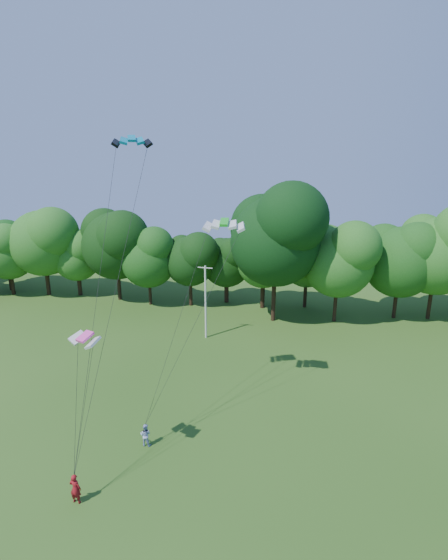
# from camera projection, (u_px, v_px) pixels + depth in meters

# --- Properties ---
(utility_pole) EXTENTS (1.57, 0.22, 7.84)m
(utility_pole) POSITION_uv_depth(u_px,v_px,m) (206.00, 301.00, 45.15)
(utility_pole) COLOR silver
(utility_pole) RESTS_ON ground
(kite_flyer_left) EXTENTS (0.70, 0.49, 1.84)m
(kite_flyer_left) POSITION_uv_depth(u_px,v_px,m) (75.00, 489.00, 24.25)
(kite_flyer_left) COLOR maroon
(kite_flyer_left) RESTS_ON ground
(kite_flyer_right) EXTENTS (0.80, 0.64, 1.58)m
(kite_flyer_right) POSITION_uv_depth(u_px,v_px,m) (145.00, 435.00, 29.08)
(kite_flyer_right) COLOR #A1B1E0
(kite_flyer_right) RESTS_ON ground
(kite_teal) EXTENTS (2.68, 1.98, 0.47)m
(kite_teal) POSITION_uv_depth(u_px,v_px,m) (132.00, 138.00, 27.46)
(kite_teal) COLOR #05799D
(kite_teal) RESTS_ON ground
(kite_green) EXTENTS (2.97, 1.57, 0.46)m
(kite_green) POSITION_uv_depth(u_px,v_px,m) (224.00, 222.00, 30.28)
(kite_green) COLOR green
(kite_green) RESTS_ON ground
(kite_pink) EXTENTS (2.06, 1.52, 0.42)m
(kite_pink) POSITION_uv_depth(u_px,v_px,m) (85.00, 337.00, 24.47)
(kite_pink) COLOR #FF46B0
(kite_pink) RESTS_ON ground
(tree_back_west) EXTENTS (7.89, 7.89, 11.47)m
(tree_back_west) POSITION_uv_depth(u_px,v_px,m) (4.00, 240.00, 60.18)
(tree_back_west) COLOR black
(tree_back_west) RESTS_ON ground
(tree_back_center) EXTENTS (11.09, 11.09, 16.14)m
(tree_back_center) POSITION_uv_depth(u_px,v_px,m) (276.00, 235.00, 48.16)
(tree_back_center) COLOR black
(tree_back_center) RESTS_ON ground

